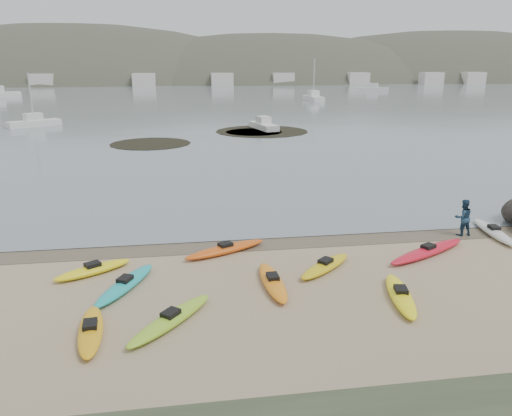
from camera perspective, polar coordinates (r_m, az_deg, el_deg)
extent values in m
plane|color=tan|center=(22.61, 0.00, -3.65)|extent=(600.00, 600.00, 0.00)
plane|color=brown|center=(22.33, 0.11, -3.90)|extent=(60.00, 60.00, 0.00)
plane|color=slate|center=(321.11, -8.29, 14.92)|extent=(1200.00, 1200.00, 0.00)
ellipsoid|color=#ECA813|center=(15.83, -18.37, -13.18)|extent=(1.00, 3.13, 0.34)
ellipsoid|color=red|center=(22.03, 19.05, -4.68)|extent=(4.51, 2.85, 0.34)
ellipsoid|color=yellow|center=(20.03, -18.12, -6.72)|extent=(2.92, 2.20, 0.34)
ellipsoid|color=#FFF115|center=(17.78, 16.18, -9.56)|extent=(1.36, 3.49, 0.34)
ellipsoid|color=#D75412|center=(21.08, -3.51, -4.72)|extent=(3.75, 2.31, 0.34)
ellipsoid|color=gold|center=(19.57, 7.93, -6.58)|extent=(2.84, 2.65, 0.34)
ellipsoid|color=#1BA8AB|center=(18.46, -14.71, -8.45)|extent=(2.22, 3.65, 0.34)
ellipsoid|color=silver|center=(25.63, 25.50, -2.46)|extent=(1.18, 3.87, 0.34)
ellipsoid|color=#92CB28|center=(15.87, -9.70, -12.44)|extent=(2.94, 3.40, 0.34)
ellipsoid|color=orange|center=(18.07, 1.91, -8.44)|extent=(0.83, 3.45, 0.34)
imported|color=navy|center=(24.84, 22.59, -1.01)|extent=(0.85, 0.67, 1.72)
cylinder|color=black|center=(49.93, -11.97, 7.19)|extent=(7.78, 7.78, 0.04)
cylinder|color=black|center=(57.66, 0.67, 8.75)|extent=(10.55, 10.55, 0.04)
cylinder|color=black|center=(56.90, -0.25, 8.64)|extent=(6.41, 6.41, 0.04)
cube|color=silver|center=(67.71, -24.04, 8.84)|extent=(6.08, 5.09, 0.87)
cube|color=silver|center=(59.41, 0.86, 9.34)|extent=(2.83, 6.02, 0.81)
cube|color=silver|center=(103.65, 6.57, 12.37)|extent=(2.71, 8.07, 1.11)
cube|color=silver|center=(139.18, 13.20, 13.08)|extent=(8.03, 5.61, 1.11)
ellipsoid|color=#384235|center=(221.52, -19.64, 8.85)|extent=(220.00, 120.00, 80.00)
ellipsoid|color=#384235|center=(215.66, 1.70, 10.32)|extent=(200.00, 110.00, 68.00)
ellipsoid|color=#384235|center=(254.22, 20.77, 9.81)|extent=(230.00, 130.00, 76.00)
cube|color=beige|center=(170.58, -22.36, 13.34)|extent=(7.00, 5.00, 4.00)
cube|color=beige|center=(166.76, -14.10, 14.01)|extent=(7.00, 5.00, 4.00)
cube|color=beige|center=(166.35, -5.58, 14.41)|extent=(7.00, 5.00, 4.00)
cube|color=beige|center=(169.38, 2.81, 14.50)|extent=(7.00, 5.00, 4.00)
cube|color=beige|center=(175.66, 10.76, 14.31)|extent=(7.00, 5.00, 4.00)
cube|color=beige|center=(184.87, 18.02, 13.91)|extent=(7.00, 5.00, 4.00)
cube|color=beige|center=(196.59, 24.48, 13.37)|extent=(7.00, 5.00, 4.00)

